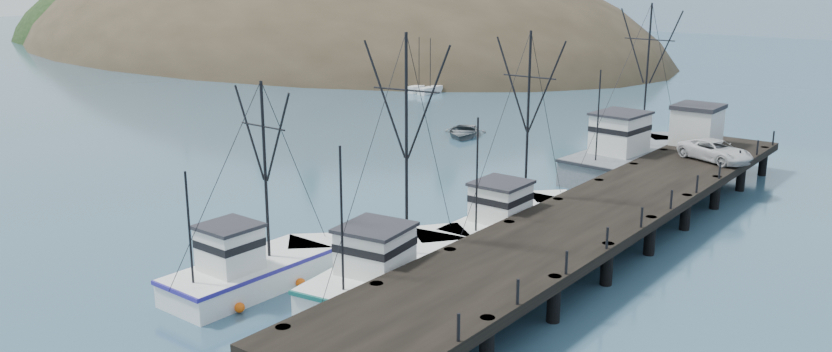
{
  "coord_description": "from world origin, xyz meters",
  "views": [
    {
      "loc": [
        30.88,
        -21.61,
        14.2
      ],
      "look_at": [
        3.6,
        13.63,
        2.5
      ],
      "focal_mm": 35.0,
      "sensor_mm": 36.0,
      "label": 1
    }
  ],
  "objects": [
    {
      "name": "pier_shed",
      "position": [
        12.5,
        34.0,
        3.42
      ],
      "size": [
        3.0,
        3.2,
        2.8
      ],
      "color": "silver",
      "rests_on": "pier"
    },
    {
      "name": "work_vessel",
      "position": [
        9.21,
        30.89,
        1.23
      ],
      "size": [
        5.12,
        14.13,
        11.99
      ],
      "color": "slate",
      "rests_on": "ground"
    },
    {
      "name": "motorboat",
      "position": [
        -7.29,
        34.18,
        0.0
      ],
      "size": [
        5.63,
        6.29,
        1.07
      ],
      "primitive_type": "imported",
      "rotation": [
        0.0,
        0.0,
        0.46
      ],
      "color": "#51565A",
      "rests_on": "ground"
    },
    {
      "name": "pickup_truck",
      "position": [
        15.2,
        29.82,
        2.67
      ],
      "size": [
        5.32,
        3.88,
        1.34
      ],
      "primitive_type": "imported",
      "rotation": [
        0.0,
        0.0,
        1.19
      ],
      "color": "silver",
      "rests_on": "pier"
    },
    {
      "name": "pier",
      "position": [
        14.0,
        16.0,
        1.69
      ],
      "size": [
        6.0,
        44.0,
        2.0
      ],
      "color": "black",
      "rests_on": "ground"
    },
    {
      "name": "trawler_near",
      "position": [
        9.01,
        5.06,
        0.82
      ],
      "size": [
        5.1,
        11.66,
        11.69
      ],
      "color": "white",
      "rests_on": "ground"
    },
    {
      "name": "trawler_far",
      "position": [
        9.65,
        14.51,
        0.82
      ],
      "size": [
        3.57,
        10.85,
        11.21
      ],
      "color": "white",
      "rests_on": "ground"
    },
    {
      "name": "trawler_mid",
      "position": [
        4.15,
        1.05,
        0.82
      ],
      "size": [
        3.35,
        9.44,
        9.64
      ],
      "color": "white",
      "rests_on": "ground"
    },
    {
      "name": "headland",
      "position": [
        -74.95,
        78.61,
        -4.55
      ],
      "size": [
        134.8,
        78.0,
        51.0
      ],
      "color": "#382D1E",
      "rests_on": "ground"
    },
    {
      "name": "distant_ridge_far",
      "position": [
        -40.0,
        185.0,
        0.0
      ],
      "size": [
        180.0,
        25.0,
        18.0
      ],
      "primitive_type": "cube",
      "color": "silver",
      "rests_on": "ground"
    },
    {
      "name": "moored_sailboats",
      "position": [
        -33.3,
        55.33,
        0.33
      ],
      "size": [
        20.44,
        12.42,
        6.35
      ],
      "color": "white",
      "rests_on": "ground"
    },
    {
      "name": "ground",
      "position": [
        0.0,
        0.0,
        0.0
      ],
      "size": [
        400.0,
        400.0,
        0.0
      ],
      "primitive_type": "plane",
      "color": "#2E5066",
      "rests_on": "ground"
    }
  ]
}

